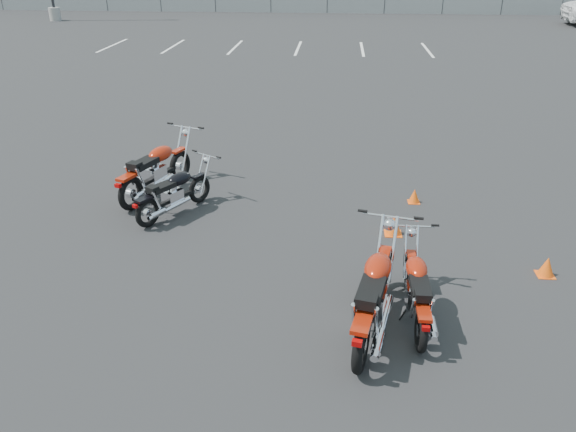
# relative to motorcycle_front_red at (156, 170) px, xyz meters

# --- Properties ---
(ground) EXTENTS (120.00, 120.00, 0.00)m
(ground) POSITION_rel_motorcycle_front_red_xyz_m (2.53, -2.69, -0.51)
(ground) COLOR black
(ground) RESTS_ON ground
(motorcycle_front_red) EXTENTS (1.23, 2.24, 1.11)m
(motorcycle_front_red) POSITION_rel_motorcycle_front_red_xyz_m (0.00, 0.00, 0.00)
(motorcycle_front_red) COLOR black
(motorcycle_front_red) RESTS_ON ground
(motorcycle_second_black) EXTENTS (1.27, 1.75, 0.91)m
(motorcycle_second_black) POSITION_rel_motorcycle_front_red_xyz_m (0.58, -0.84, -0.09)
(motorcycle_second_black) COLOR black
(motorcycle_second_black) RESTS_ON ground
(motorcycle_third_red) EXTENTS (1.00, 2.30, 1.13)m
(motorcycle_third_red) POSITION_rel_motorcycle_front_red_xyz_m (3.97, -3.94, 0.01)
(motorcycle_third_red) COLOR black
(motorcycle_third_red) RESTS_ON ground
(motorcycle_rear_red) EXTENTS (0.73, 1.90, 0.93)m
(motorcycle_rear_red) POSITION_rel_motorcycle_front_red_xyz_m (4.53, -3.65, -0.08)
(motorcycle_rear_red) COLOR black
(motorcycle_rear_red) RESTS_ON ground
(training_cone_near) EXTENTS (0.22, 0.22, 0.27)m
(training_cone_near) POSITION_rel_motorcycle_front_red_xyz_m (4.94, 0.05, -0.37)
(training_cone_near) COLOR #FF570D
(training_cone_near) RESTS_ON ground
(training_cone_far) EXTENTS (0.25, 0.25, 0.30)m
(training_cone_far) POSITION_rel_motorcycle_front_red_xyz_m (6.59, -2.42, -0.36)
(training_cone_far) COLOR #FF570D
(training_cone_far) RESTS_ON ground
(training_cone_extra) EXTENTS (0.29, 0.29, 0.34)m
(training_cone_extra) POSITION_rel_motorcycle_front_red_xyz_m (4.45, -1.29, -0.34)
(training_cone_extra) COLOR #FF570D
(training_cone_extra) RESTS_ON ground
(chainlink_fence) EXTENTS (80.06, 0.06, 1.80)m
(chainlink_fence) POSITION_rel_motorcycle_front_red_xyz_m (2.53, 32.31, 0.39)
(chainlink_fence) COLOR slate
(chainlink_fence) RESTS_ON ground
(parking_line_stripes) EXTENTS (15.12, 4.00, 0.01)m
(parking_line_stripes) POSITION_rel_motorcycle_front_red_xyz_m (0.03, 17.31, -0.50)
(parking_line_stripes) COLOR silver
(parking_line_stripes) RESTS_ON ground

